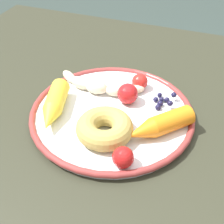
{
  "coord_description": "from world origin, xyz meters",
  "views": [
    {
      "loc": [
        0.17,
        -0.39,
        1.13
      ],
      "look_at": [
        0.01,
        0.03,
        0.75
      ],
      "focal_mm": 48.76,
      "sensor_mm": 36.0,
      "label": 1
    }
  ],
  "objects_px": {
    "banana": "(98,86)",
    "blueberry_pile": "(163,101)",
    "carrot_orange": "(159,125)",
    "tomato_far": "(128,94)",
    "dining_table": "(103,157)",
    "plate": "(112,113)",
    "tomato_mid": "(123,157)",
    "tomato_near": "(140,82)",
    "carrot_yellow": "(54,106)",
    "donut": "(105,128)"
  },
  "relations": [
    {
      "from": "dining_table",
      "to": "banana",
      "type": "xyz_separation_m",
      "value": [
        -0.04,
        0.09,
        0.11
      ]
    },
    {
      "from": "carrot_yellow",
      "to": "tomato_mid",
      "type": "distance_m",
      "value": 0.18
    },
    {
      "from": "plate",
      "to": "carrot_yellow",
      "type": "height_order",
      "value": "carrot_yellow"
    },
    {
      "from": "tomato_near",
      "to": "carrot_orange",
      "type": "bearing_deg",
      "value": -59.8
    },
    {
      "from": "donut",
      "to": "tomato_near",
      "type": "distance_m",
      "value": 0.16
    },
    {
      "from": "tomato_mid",
      "to": "tomato_near",
      "type": "bearing_deg",
      "value": 99.26
    },
    {
      "from": "dining_table",
      "to": "carrot_orange",
      "type": "bearing_deg",
      "value": 2.16
    },
    {
      "from": "dining_table",
      "to": "plate",
      "type": "distance_m",
      "value": 0.1
    },
    {
      "from": "dining_table",
      "to": "plate",
      "type": "bearing_deg",
      "value": 72.4
    },
    {
      "from": "carrot_yellow",
      "to": "donut",
      "type": "distance_m",
      "value": 0.11
    },
    {
      "from": "plate",
      "to": "donut",
      "type": "xyz_separation_m",
      "value": [
        0.01,
        -0.07,
        0.02
      ]
    },
    {
      "from": "dining_table",
      "to": "tomato_near",
      "type": "distance_m",
      "value": 0.18
    },
    {
      "from": "donut",
      "to": "dining_table",
      "type": "bearing_deg",
      "value": 119.6
    },
    {
      "from": "tomato_mid",
      "to": "tomato_far",
      "type": "bearing_deg",
      "value": 105.53
    },
    {
      "from": "tomato_near",
      "to": "banana",
      "type": "bearing_deg",
      "value": -154.27
    },
    {
      "from": "banana",
      "to": "tomato_far",
      "type": "relative_size",
      "value": 4.79
    },
    {
      "from": "plate",
      "to": "banana",
      "type": "xyz_separation_m",
      "value": [
        -0.05,
        0.06,
        0.02
      ]
    },
    {
      "from": "carrot_orange",
      "to": "blueberry_pile",
      "type": "relative_size",
      "value": 2.35
    },
    {
      "from": "dining_table",
      "to": "tomato_mid",
      "type": "xyz_separation_m",
      "value": [
        0.07,
        -0.09,
        0.12
      ]
    },
    {
      "from": "carrot_orange",
      "to": "blueberry_pile",
      "type": "height_order",
      "value": "carrot_orange"
    },
    {
      "from": "banana",
      "to": "donut",
      "type": "relative_size",
      "value": 1.96
    },
    {
      "from": "banana",
      "to": "tomato_far",
      "type": "distance_m",
      "value": 0.07
    },
    {
      "from": "banana",
      "to": "carrot_yellow",
      "type": "distance_m",
      "value": 0.11
    },
    {
      "from": "dining_table",
      "to": "carrot_orange",
      "type": "distance_m",
      "value": 0.16
    },
    {
      "from": "blueberry_pile",
      "to": "carrot_yellow",
      "type": "bearing_deg",
      "value": -151.95
    },
    {
      "from": "dining_table",
      "to": "banana",
      "type": "distance_m",
      "value": 0.15
    },
    {
      "from": "banana",
      "to": "blueberry_pile",
      "type": "distance_m",
      "value": 0.14
    },
    {
      "from": "carrot_orange",
      "to": "blueberry_pile",
      "type": "distance_m",
      "value": 0.09
    },
    {
      "from": "dining_table",
      "to": "tomato_far",
      "type": "bearing_deg",
      "value": 68.7
    },
    {
      "from": "dining_table",
      "to": "tomato_mid",
      "type": "bearing_deg",
      "value": -50.71
    },
    {
      "from": "dining_table",
      "to": "blueberry_pile",
      "type": "relative_size",
      "value": 19.66
    },
    {
      "from": "tomato_far",
      "to": "donut",
      "type": "bearing_deg",
      "value": -94.07
    },
    {
      "from": "tomato_far",
      "to": "tomato_mid",
      "type": "bearing_deg",
      "value": -74.47
    },
    {
      "from": "banana",
      "to": "carrot_yellow",
      "type": "relative_size",
      "value": 1.47
    },
    {
      "from": "carrot_orange",
      "to": "tomato_far",
      "type": "distance_m",
      "value": 0.1
    },
    {
      "from": "blueberry_pile",
      "to": "tomato_near",
      "type": "xyz_separation_m",
      "value": [
        -0.06,
        0.04,
        0.01
      ]
    },
    {
      "from": "tomato_mid",
      "to": "carrot_orange",
      "type": "bearing_deg",
      "value": 68.72
    },
    {
      "from": "plate",
      "to": "carrot_yellow",
      "type": "bearing_deg",
      "value": -157.78
    },
    {
      "from": "carrot_orange",
      "to": "tomato_mid",
      "type": "height_order",
      "value": "carrot_orange"
    },
    {
      "from": "banana",
      "to": "plate",
      "type": "bearing_deg",
      "value": -47.19
    },
    {
      "from": "carrot_orange",
      "to": "tomato_far",
      "type": "relative_size",
      "value": 2.94
    },
    {
      "from": "tomato_mid",
      "to": "blueberry_pile",
      "type": "bearing_deg",
      "value": 81.89
    },
    {
      "from": "tomato_near",
      "to": "tomato_mid",
      "type": "xyz_separation_m",
      "value": [
        0.03,
        -0.21,
        0.0
      ]
    },
    {
      "from": "banana",
      "to": "carrot_orange",
      "type": "bearing_deg",
      "value": -28.82
    },
    {
      "from": "carrot_yellow",
      "to": "banana",
      "type": "bearing_deg",
      "value": 62.99
    },
    {
      "from": "carrot_orange",
      "to": "carrot_yellow",
      "type": "distance_m",
      "value": 0.2
    },
    {
      "from": "plate",
      "to": "banana",
      "type": "relative_size",
      "value": 1.61
    },
    {
      "from": "tomato_near",
      "to": "tomato_mid",
      "type": "distance_m",
      "value": 0.21
    },
    {
      "from": "tomato_far",
      "to": "dining_table",
      "type": "bearing_deg",
      "value": -111.3
    },
    {
      "from": "carrot_orange",
      "to": "donut",
      "type": "relative_size",
      "value": 1.2
    }
  ]
}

